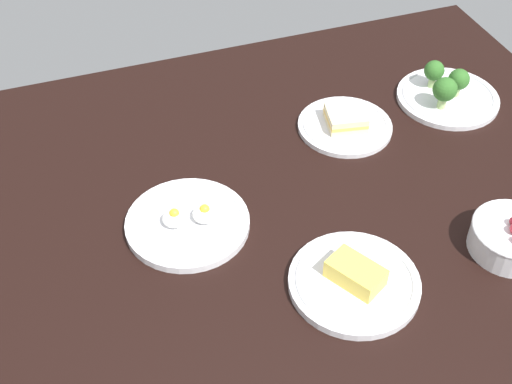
{
  "coord_description": "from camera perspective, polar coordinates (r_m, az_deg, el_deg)",
  "views": [
    {
      "loc": [
        29.89,
        84.8,
        91.9
      ],
      "look_at": [
        0.0,
        0.0,
        6.0
      ],
      "focal_mm": 48.09,
      "sensor_mm": 36.0,
      "label": 1
    }
  ],
  "objects": [
    {
      "name": "plate_broccoli",
      "position": [
        1.54,
        15.67,
        8.02
      ],
      "size": [
        21.77,
        21.77,
        8.31
      ],
      "color": "silver",
      "rests_on": "dining_table"
    },
    {
      "name": "plate_eggs",
      "position": [
        1.21,
        -5.69,
        -2.49
      ],
      "size": [
        21.92,
        21.92,
        4.66
      ],
      "color": "silver",
      "rests_on": "dining_table"
    },
    {
      "name": "bowl_berries",
      "position": [
        1.23,
        20.49,
        -3.51
      ],
      "size": [
        13.94,
        13.94,
        6.76
      ],
      "color": "silver",
      "rests_on": "dining_table"
    },
    {
      "name": "plate_sandwich",
      "position": [
        1.42,
        7.43,
        5.65
      ],
      "size": [
        19.33,
        19.33,
        4.26
      ],
      "color": "silver",
      "rests_on": "dining_table"
    },
    {
      "name": "dining_table",
      "position": [
        1.27,
        0.0,
        -1.3
      ],
      "size": [
        146.86,
        102.46,
        4.0
      ],
      "primitive_type": "cube",
      "color": "black",
      "rests_on": "ground"
    },
    {
      "name": "plate_cheese",
      "position": [
        1.12,
        8.19,
        -7.32
      ],
      "size": [
        21.43,
        21.43,
        4.85
      ],
      "color": "silver",
      "rests_on": "dining_table"
    }
  ]
}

